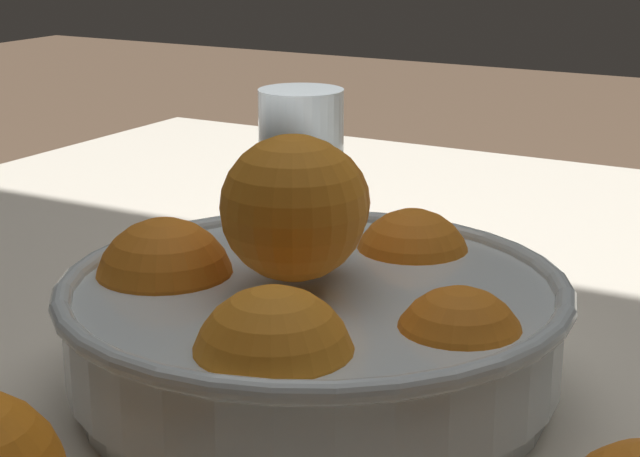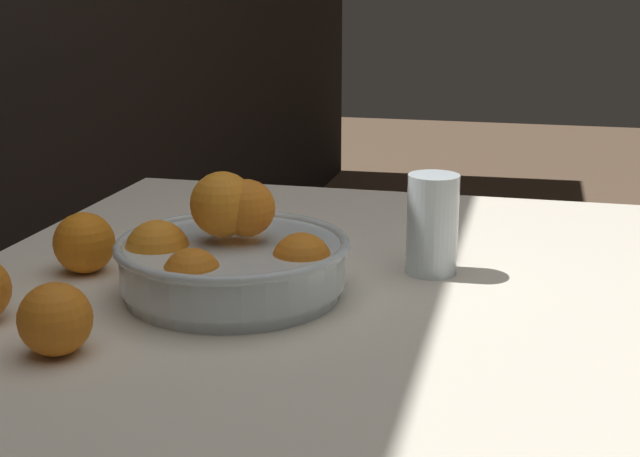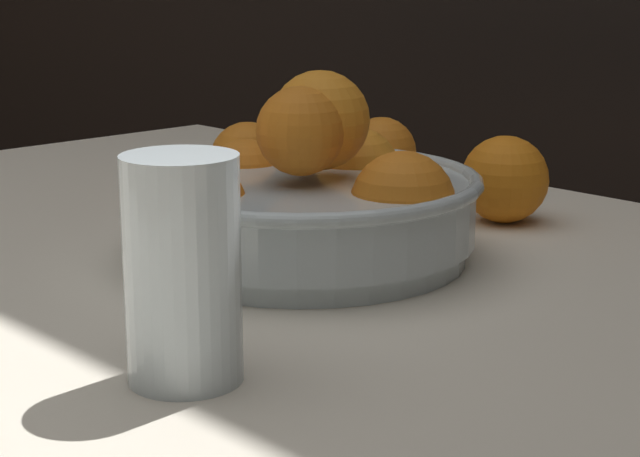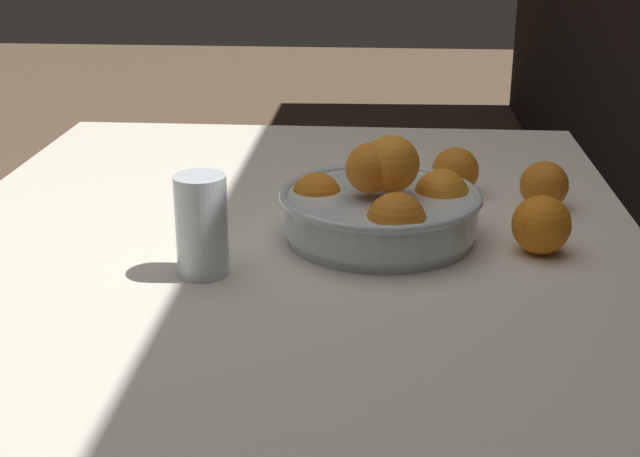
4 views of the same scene
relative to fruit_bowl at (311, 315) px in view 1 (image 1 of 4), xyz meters
The scene contains 3 objects.
dining_table 0.18m from the fruit_bowl, 101.44° to the right, with size 1.25×1.05×0.71m.
fruit_bowl is the anchor object (origin of this frame).
juice_glass 0.27m from the fruit_bowl, 58.38° to the right, with size 0.07×0.07×0.13m.
Camera 1 is at (-0.26, 0.63, 0.98)m, focal length 60.00 mm.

